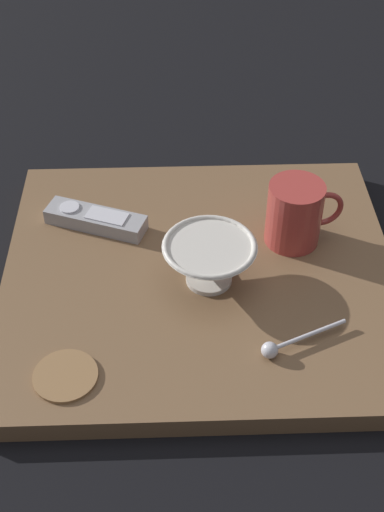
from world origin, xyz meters
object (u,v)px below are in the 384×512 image
at_px(coffee_mug, 295,213).
at_px(teaspoon, 280,346).
at_px(cereal_bowl, 209,260).
at_px(tv_remote_near, 96,219).
at_px(drink_coaster, 65,376).

xyz_separation_m(coffee_mug, teaspoon, (0.05, 0.23, -0.04)).
relative_size(cereal_bowl, coffee_mug, 1.13).
bearing_deg(coffee_mug, tv_remote_near, -7.92).
relative_size(coffee_mug, drink_coaster, 1.43).
relative_size(teaspoon, drink_coaster, 1.44).
distance_m(coffee_mug, drink_coaster, 0.43).
relative_size(teaspoon, tv_remote_near, 0.72).
bearing_deg(tv_remote_near, cereal_bowl, 143.25).
height_order(tv_remote_near, drink_coaster, tv_remote_near).
distance_m(teaspoon, drink_coaster, 0.29).
bearing_deg(cereal_bowl, drink_coaster, 41.38).
bearing_deg(cereal_bowl, teaspoon, 122.04).
relative_size(coffee_mug, tv_remote_near, 0.72).
height_order(coffee_mug, tv_remote_near, coffee_mug).
distance_m(coffee_mug, tv_remote_near, 0.32).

